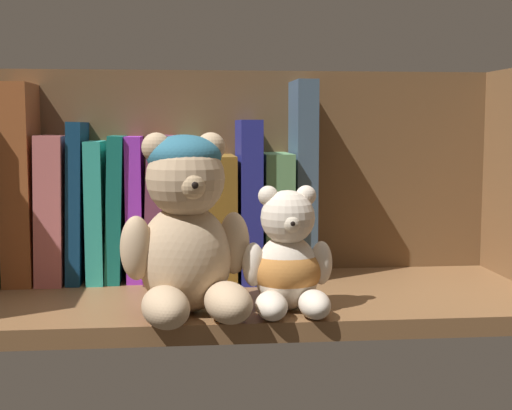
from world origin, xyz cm
name	(u,v)px	position (x,y,z in cm)	size (l,w,h in cm)	color
shelf_board	(239,302)	(0.00, 0.00, 1.00)	(67.83, 26.06, 2.00)	brown
shelf_back_panel	(230,179)	(0.00, 13.63, 13.97)	(70.23, 1.20, 27.93)	brown
book_2	(23,183)	(-25.56, 10.14, 13.96)	(3.43, 11.62, 23.92)	#9C5229
book_3	(55,208)	(-21.84, 10.14, 10.88)	(3.14, 11.70, 17.76)	#CC6C6C
book_4	(79,201)	(-18.99, 10.14, 11.68)	(1.70, 10.84, 19.36)	navy
book_5	(98,210)	(-16.70, 10.14, 10.54)	(2.01, 10.89, 17.07)	teal
book_6	(117,207)	(-14.36, 10.14, 10.85)	(1.80, 10.36, 17.69)	#146C61
book_7	(136,207)	(-12.08, 10.14, 10.81)	(1.91, 9.53, 17.61)	purple
book_8	(160,206)	(-9.01, 10.14, 10.90)	(3.36, 11.83, 17.80)	#713552
book_9	(190,207)	(-5.33, 10.14, 10.76)	(3.12, 9.10, 17.52)	#5EA89F
book_10	(220,216)	(-1.60, 10.14, 9.66)	(3.48, 14.24, 15.31)	brown
book_11	(247,198)	(1.85, 10.14, 11.80)	(2.56, 14.61, 19.61)	navy
book_12	(274,214)	(5.31, 10.14, 9.77)	(3.50, 12.74, 15.54)	#5D925C
book_13	(301,179)	(8.76, 10.14, 14.23)	(2.53, 10.34, 24.46)	#3D5367
teddy_bear_larger	(187,229)	(-5.90, -8.62, 10.67)	(13.68, 14.20, 18.27)	tan
teddy_bear_smaller	(288,262)	(4.34, -8.44, 7.06)	(9.36, 9.75, 12.88)	beige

